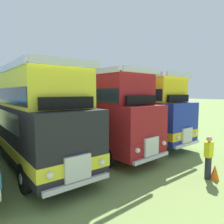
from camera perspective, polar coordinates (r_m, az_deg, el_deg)
name	(u,v)px	position (r m, az deg, el deg)	size (l,w,h in m)	color
bus_fifth_in_row	(25,113)	(11.63, -23.30, -0.20)	(2.77, 11.38, 4.52)	black
bus_sixth_in_row	(85,110)	(12.67, -7.55, 0.63)	(2.83, 10.26, 4.52)	maroon
bus_seventh_in_row	(124,107)	(14.94, 3.47, 1.42)	(2.64, 10.07, 4.52)	#1E339E
cone_near_end	(215,172)	(9.26, 26.92, -14.89)	(0.36, 0.36, 0.60)	orange
marshal_person	(208,157)	(9.05, 25.50, -11.40)	(0.36, 0.24, 1.73)	#23232D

